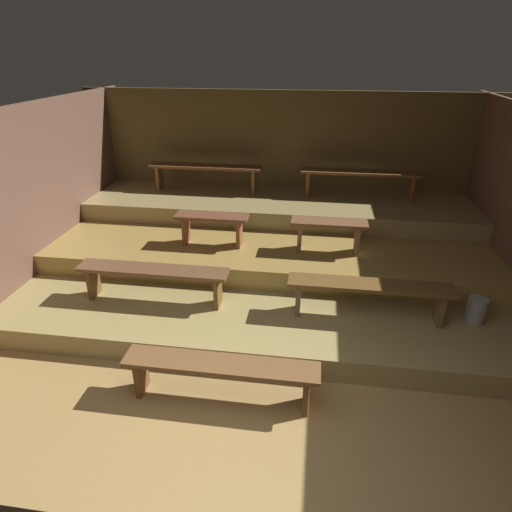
# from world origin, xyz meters

# --- Properties ---
(ground) EXTENTS (6.80, 5.88, 0.08)m
(ground) POSITION_xyz_m (0.00, 2.54, -0.04)
(ground) COLOR #9C7A46
(wall_back) EXTENTS (6.80, 0.06, 2.35)m
(wall_back) POSITION_xyz_m (0.00, 5.11, 1.18)
(wall_back) COLOR brown
(wall_back) RESTS_ON ground
(wall_left) EXTENTS (0.06, 5.88, 2.35)m
(wall_left) POSITION_xyz_m (-3.03, 2.54, 1.18)
(wall_left) COLOR brown
(wall_left) RESTS_ON ground
(platform_lower) EXTENTS (6.00, 3.86, 0.26)m
(platform_lower) POSITION_xyz_m (0.00, 3.15, 0.13)
(platform_lower) COLOR #99864E
(platform_lower) RESTS_ON ground
(platform_middle) EXTENTS (6.00, 2.65, 0.26)m
(platform_middle) POSITION_xyz_m (0.00, 3.76, 0.39)
(platform_middle) COLOR olive
(platform_middle) RESTS_ON platform_lower
(platform_upper) EXTENTS (6.00, 1.35, 0.26)m
(platform_upper) POSITION_xyz_m (0.00, 4.40, 0.65)
(platform_upper) COLOR #95814F
(platform_upper) RESTS_ON platform_middle
(bench_floor_center) EXTENTS (1.78, 0.29, 0.43)m
(bench_floor_center) POSITION_xyz_m (-0.17, 0.85, 0.34)
(bench_floor_center) COLOR brown
(bench_floor_center) RESTS_ON ground
(bench_lower_left) EXTENTS (1.75, 0.29, 0.43)m
(bench_lower_left) POSITION_xyz_m (-1.22, 2.03, 0.60)
(bench_lower_left) COLOR brown
(bench_lower_left) RESTS_ON platform_lower
(bench_lower_right) EXTENTS (1.75, 0.29, 0.43)m
(bench_lower_right) POSITION_xyz_m (1.22, 2.03, 0.60)
(bench_lower_right) COLOR brown
(bench_lower_right) RESTS_ON platform_lower
(bench_middle_left) EXTENTS (0.98, 0.29, 0.43)m
(bench_middle_left) POSITION_xyz_m (-0.78, 3.14, 0.84)
(bench_middle_left) COLOR brown
(bench_middle_left) RESTS_ON platform_middle
(bench_middle_right) EXTENTS (0.98, 0.29, 0.43)m
(bench_middle_right) POSITION_xyz_m (0.78, 3.14, 0.84)
(bench_middle_right) COLOR brown
(bench_middle_right) RESTS_ON platform_middle
(bench_upper_left) EXTENTS (1.85, 0.29, 0.43)m
(bench_upper_left) POSITION_xyz_m (-1.24, 4.68, 1.13)
(bench_upper_left) COLOR brown
(bench_upper_left) RESTS_ON platform_upper
(bench_upper_right) EXTENTS (1.85, 0.29, 0.43)m
(bench_upper_right) POSITION_xyz_m (1.24, 4.68, 1.13)
(bench_upper_right) COLOR brown
(bench_upper_right) RESTS_ON platform_upper
(pail_lower) EXTENTS (0.21, 0.21, 0.28)m
(pail_lower) POSITION_xyz_m (2.38, 2.11, 0.40)
(pail_lower) COLOR gray
(pail_lower) RESTS_ON platform_lower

